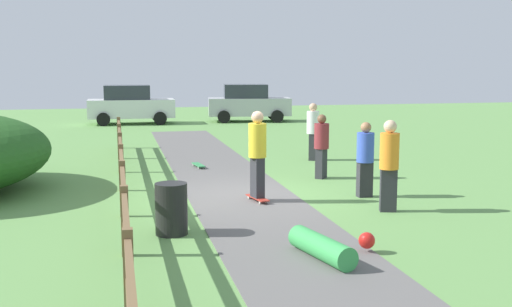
# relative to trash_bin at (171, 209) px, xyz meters

# --- Properties ---
(ground_plane) EXTENTS (60.00, 60.00, 0.00)m
(ground_plane) POSITION_rel_trash_bin_xyz_m (1.80, 2.77, -0.45)
(ground_plane) COLOR #60934C
(asphalt_path) EXTENTS (2.40, 28.00, 0.02)m
(asphalt_path) POSITION_rel_trash_bin_xyz_m (1.80, 2.77, -0.44)
(asphalt_path) COLOR #605E5B
(asphalt_path) RESTS_ON ground_plane
(wooden_fence) EXTENTS (0.12, 18.12, 1.10)m
(wooden_fence) POSITION_rel_trash_bin_xyz_m (-0.80, 2.77, 0.22)
(wooden_fence) COLOR brown
(wooden_fence) RESTS_ON ground_plane
(trash_bin) EXTENTS (0.56, 0.56, 0.90)m
(trash_bin) POSITION_rel_trash_bin_xyz_m (0.00, 0.00, 0.00)
(trash_bin) COLOR black
(trash_bin) RESTS_ON ground_plane
(skater_riding) EXTENTS (0.45, 0.82, 1.93)m
(skater_riding) POSITION_rel_trash_bin_xyz_m (2.02, 2.19, 0.66)
(skater_riding) COLOR #B23326
(skater_riding) RESTS_ON asphalt_path
(skater_fallen) EXTENTS (1.27, 1.46, 0.36)m
(skater_fallen) POSITION_rel_trash_bin_xyz_m (2.14, -1.94, -0.25)
(skater_fallen) COLOR green
(skater_fallen) RESTS_ON asphalt_path
(skateboard_loose) EXTENTS (0.31, 0.82, 0.08)m
(skateboard_loose) POSITION_rel_trash_bin_xyz_m (1.37, 6.90, -0.36)
(skateboard_loose) COLOR #338C4C
(skateboard_loose) RESTS_ON asphalt_path
(bystander_orange) EXTENTS (0.47, 0.47, 1.84)m
(bystander_orange) POSITION_rel_trash_bin_xyz_m (4.38, 0.76, 0.57)
(bystander_orange) COLOR #2D2D33
(bystander_orange) RESTS_ON ground_plane
(bystander_maroon) EXTENTS (0.54, 0.54, 1.66)m
(bystander_maroon) POSITION_rel_trash_bin_xyz_m (4.26, 4.57, 0.46)
(bystander_maroon) COLOR #2D2D33
(bystander_maroon) RESTS_ON ground_plane
(bystander_blue) EXTENTS (0.40, 0.40, 1.67)m
(bystander_blue) POSITION_rel_trash_bin_xyz_m (4.47, 2.18, 0.47)
(bystander_blue) COLOR #2D2D33
(bystander_blue) RESTS_ON ground_plane
(bystander_white) EXTENTS (0.51, 0.51, 1.76)m
(bystander_white) POSITION_rel_trash_bin_xyz_m (5.00, 7.60, 0.52)
(bystander_white) COLOR #2D2D33
(bystander_white) RESTS_ON ground_plane
(parked_car_silver) EXTENTS (4.39, 2.42, 1.92)m
(parked_car_silver) POSITION_rel_trash_bin_xyz_m (5.82, 21.01, 0.51)
(parked_car_silver) COLOR #B7B7BC
(parked_car_silver) RESTS_ON ground_plane
(parked_car_white) EXTENTS (4.20, 2.00, 1.92)m
(parked_car_white) POSITION_rel_trash_bin_xyz_m (-0.18, 21.01, 0.51)
(parked_car_white) COLOR silver
(parked_car_white) RESTS_ON ground_plane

